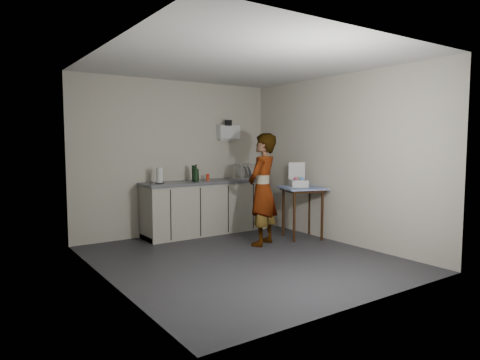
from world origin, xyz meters
TOP-DOWN VIEW (x-y plane):
  - ground at (0.00, 0.00)m, footprint 4.00×4.00m
  - wall_back at (0.00, 1.99)m, footprint 3.60×0.02m
  - wall_right at (1.79, 0.00)m, footprint 0.02×4.00m
  - wall_left at (-1.79, 0.00)m, footprint 0.02×4.00m
  - ceiling at (0.00, 0.00)m, footprint 3.60×4.00m
  - kitchen_counter at (0.40, 1.70)m, footprint 2.24×0.62m
  - wall_shelf at (1.00, 1.92)m, footprint 0.42×0.18m
  - side_table at (1.50, 0.47)m, footprint 0.83×0.83m
  - standing_man at (0.69, 0.48)m, footprint 0.74×0.65m
  - soap_bottle at (0.18, 1.65)m, footprint 0.12×0.12m
  - soda_can at (0.48, 1.77)m, footprint 0.06×0.06m
  - dark_bottle at (0.18, 1.71)m, footprint 0.08×0.08m
  - paper_towel at (-0.46, 1.67)m, footprint 0.14×0.14m
  - dish_rack at (1.20, 1.66)m, footprint 0.38×0.28m
  - bakery_box at (1.49, 0.56)m, footprint 0.38×0.39m

SIDE VIEW (x-z plane):
  - ground at x=0.00m, z-range 0.00..0.00m
  - kitchen_counter at x=0.40m, z-range -0.03..0.88m
  - side_table at x=1.50m, z-range 0.31..1.15m
  - standing_man at x=0.69m, z-range 0.00..1.70m
  - bakery_box at x=1.49m, z-range 0.73..1.12m
  - soda_can at x=0.48m, z-range 0.91..1.02m
  - dish_rack at x=1.20m, z-range 0.84..1.10m
  - paper_towel at x=-0.46m, z-range 0.90..1.15m
  - dark_bottle at x=0.18m, z-range 0.91..1.18m
  - soap_bottle at x=0.18m, z-range 0.91..1.19m
  - wall_back at x=0.00m, z-range 0.00..2.60m
  - wall_right at x=1.79m, z-range 0.00..2.60m
  - wall_left at x=-1.79m, z-range 0.00..2.60m
  - wall_shelf at x=1.00m, z-range 1.56..1.93m
  - ceiling at x=0.00m, z-range 2.59..2.60m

